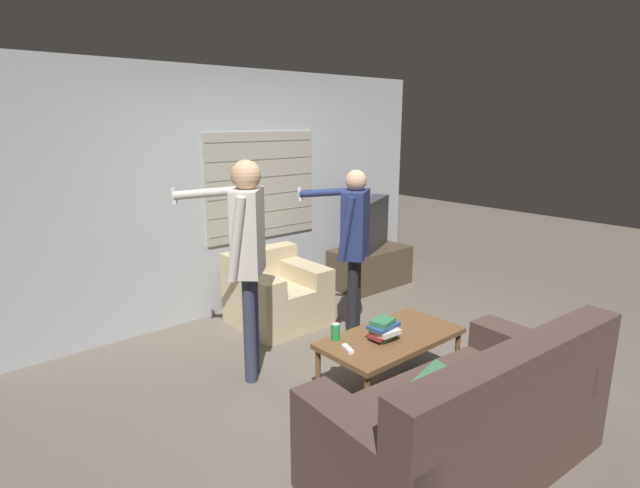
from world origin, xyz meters
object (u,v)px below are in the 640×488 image
at_px(spare_remote, 348,349).
at_px(book_stack, 384,329).
at_px(armchair_beige, 276,294).
at_px(tv, 371,224).
at_px(person_left_standing, 247,244).
at_px(coffee_table, 391,341).
at_px(couch_blue, 467,422).
at_px(soda_can, 335,332).
at_px(person_right_standing, 354,236).

bearing_deg(spare_remote, book_stack, 11.89).
relative_size(armchair_beige, tv, 0.99).
bearing_deg(armchair_beige, person_left_standing, 44.85).
relative_size(person_left_standing, book_stack, 7.03).
bearing_deg(coffee_table, book_stack, -175.49).
relative_size(couch_blue, person_left_standing, 1.06).
distance_m(tv, book_stack, 2.62).
xyz_separation_m(soda_can, spare_remote, (-0.05, -0.19, -0.05)).
xyz_separation_m(person_left_standing, spare_remote, (0.27, -0.85, -0.65)).
bearing_deg(book_stack, soda_can, 139.81).
distance_m(coffee_table, book_stack, 0.15).
height_order(person_left_standing, spare_remote, person_left_standing).
height_order(book_stack, soda_can, book_stack).
height_order(person_right_standing, book_stack, person_right_standing).
bearing_deg(book_stack, coffee_table, 4.51).
bearing_deg(person_left_standing, couch_blue, -125.57).
bearing_deg(person_right_standing, soda_can, -176.16).
relative_size(armchair_beige, spare_remote, 6.21).
relative_size(coffee_table, spare_remote, 8.12).
relative_size(armchair_beige, book_stack, 3.39).
bearing_deg(armchair_beige, spare_remote, 72.14).
relative_size(couch_blue, coffee_table, 1.68).
distance_m(book_stack, spare_remote, 0.33).
bearing_deg(person_right_standing, armchair_beige, 75.80).
height_order(book_stack, spare_remote, book_stack).
relative_size(armchair_beige, person_right_standing, 0.52).
height_order(armchair_beige, book_stack, armchair_beige).
xyz_separation_m(book_stack, spare_remote, (-0.33, 0.04, -0.07)).
distance_m(couch_blue, tv, 3.48).
xyz_separation_m(tv, book_stack, (-1.82, -1.87, -0.25)).
relative_size(book_stack, soda_can, 1.98).
relative_size(coffee_table, person_left_standing, 0.63).
distance_m(tv, person_left_standing, 2.63).
xyz_separation_m(person_right_standing, spare_remote, (-0.86, -0.83, -0.54)).
distance_m(person_left_standing, spare_remote, 1.10).
distance_m(armchair_beige, person_right_standing, 1.12).
bearing_deg(armchair_beige, coffee_table, 86.24).
bearing_deg(coffee_table, couch_blue, -111.21).
bearing_deg(person_left_standing, armchair_beige, -2.40).
height_order(person_left_standing, book_stack, person_left_standing).
distance_m(soda_can, spare_remote, 0.20).
bearing_deg(armchair_beige, person_right_standing, 111.30).
xyz_separation_m(couch_blue, spare_remote, (-0.07, 0.93, 0.14)).
relative_size(person_left_standing, soda_can, 13.89).
relative_size(couch_blue, soda_can, 14.76).
xyz_separation_m(armchair_beige, person_right_standing, (0.30, -0.81, 0.71)).
height_order(tv, book_stack, tv).
height_order(armchair_beige, coffee_table, armchair_beige).
relative_size(person_left_standing, spare_remote, 12.88).
relative_size(couch_blue, tv, 2.18).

